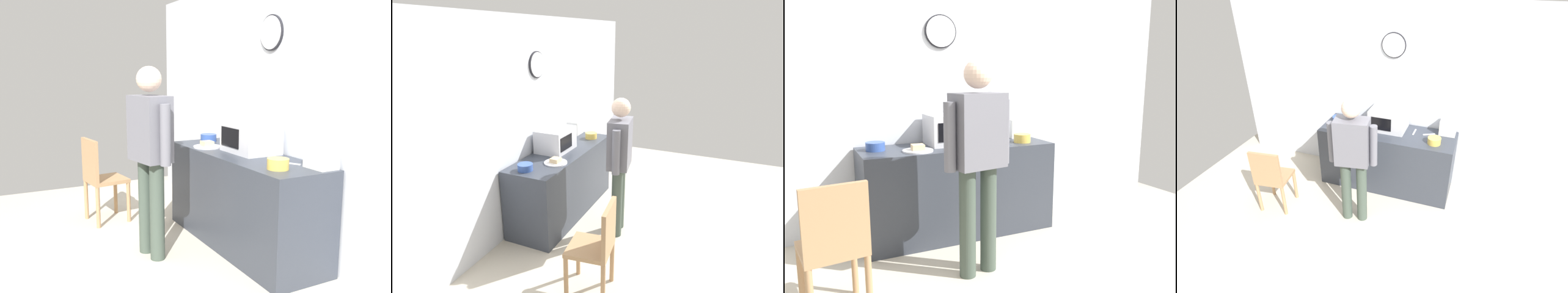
{
  "view_description": "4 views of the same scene",
  "coord_description": "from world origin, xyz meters",
  "views": [
    {
      "loc": [
        3.14,
        -0.94,
        1.65
      ],
      "look_at": [
        -0.18,
        0.75,
        1.0
      ],
      "focal_mm": 39.09,
      "sensor_mm": 36.0,
      "label": 1
    },
    {
      "loc": [
        -3.92,
        -0.86,
        2.39
      ],
      "look_at": [
        -0.16,
        0.84,
        1.01
      ],
      "focal_mm": 31.45,
      "sensor_mm": 36.0,
      "label": 2
    },
    {
      "loc": [
        -1.55,
        -2.34,
        1.59
      ],
      "look_at": [
        -0.13,
        0.7,
        0.97
      ],
      "focal_mm": 36.22,
      "sensor_mm": 36.0,
      "label": 3
    },
    {
      "loc": [
        1.01,
        -2.61,
        3.05
      ],
      "look_at": [
        -0.19,
        0.72,
        0.93
      ],
      "focal_mm": 29.75,
      "sensor_mm": 36.0,
      "label": 4
    }
  ],
  "objects": [
    {
      "name": "ground_plane",
      "position": [
        0.0,
        0.0,
        0.0
      ],
      "size": [
        6.0,
        6.0,
        0.0
      ],
      "primitive_type": "plane",
      "color": "beige"
    },
    {
      "name": "back_wall",
      "position": [
        -0.0,
        1.6,
        1.3
      ],
      "size": [
        5.4,
        0.13,
        2.6
      ],
      "color": "silver",
      "rests_on": "ground_plane"
    },
    {
      "name": "kitchen_counter",
      "position": [
        -0.14,
        1.22,
        0.45
      ],
      "size": [
        1.89,
        0.62,
        0.9
      ],
      "primitive_type": "cube",
      "color": "#333842",
      "rests_on": "ground_plane"
    },
    {
      "name": "microwave",
      "position": [
        -0.16,
        1.31,
        1.05
      ],
      "size": [
        0.5,
        0.39,
        0.3
      ],
      "color": "silver",
      "rests_on": "kitchen_counter"
    },
    {
      "name": "sandwich_plate",
      "position": [
        -0.58,
        1.08,
        0.92
      ],
      "size": [
        0.28,
        0.28,
        0.07
      ],
      "color": "white",
      "rests_on": "kitchen_counter"
    },
    {
      "name": "salad_bowl",
      "position": [
        0.53,
        1.1,
        0.94
      ],
      "size": [
        0.17,
        0.17,
        0.09
      ],
      "primitive_type": "cylinder",
      "color": "gold",
      "rests_on": "kitchen_counter"
    },
    {
      "name": "cereal_bowl",
      "position": [
        -0.92,
        1.28,
        0.94
      ],
      "size": [
        0.17,
        0.17,
        0.08
      ],
      "primitive_type": "cylinder",
      "color": "#33519E",
      "rests_on": "kitchen_counter"
    },
    {
      "name": "toaster",
      "position": [
        0.66,
        1.43,
        1.0
      ],
      "size": [
        0.22,
        0.18,
        0.2
      ],
      "primitive_type": "cube",
      "color": "silver",
      "rests_on": "kitchen_counter"
    },
    {
      "name": "fork_utensil",
      "position": [
        0.42,
        1.32,
        0.9
      ],
      "size": [
        0.16,
        0.1,
        0.01
      ],
      "primitive_type": "cube",
      "rotation": [
        0.0,
        0.0,
        0.48
      ],
      "color": "silver",
      "rests_on": "kitchen_counter"
    },
    {
      "name": "spoon_utensil",
      "position": [
        0.22,
        1.32,
        0.9
      ],
      "size": [
        0.02,
        0.17,
        0.01
      ],
      "primitive_type": "cube",
      "rotation": [
        0.0,
        0.0,
        1.56
      ],
      "color": "silver",
      "rests_on": "kitchen_counter"
    },
    {
      "name": "person_standing",
      "position": [
        -0.31,
        0.36,
        1.0
      ],
      "size": [
        0.58,
        0.3,
        1.7
      ],
      "color": "#3D4A40",
      "rests_on": "ground_plane"
    },
    {
      "name": "wooden_chair",
      "position": [
        -1.4,
        0.18,
        0.52
      ],
      "size": [
        0.45,
        0.45,
        0.94
      ],
      "color": "#A87F56",
      "rests_on": "ground_plane"
    }
  ]
}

